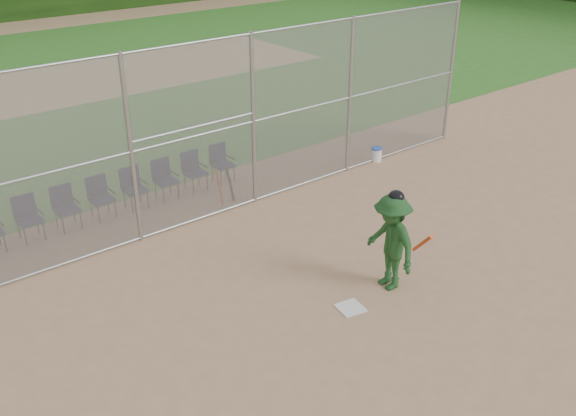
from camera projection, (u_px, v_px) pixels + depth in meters
ground at (377, 313)px, 11.27m from camera, size 100.00×100.00×0.00m
grass_strip at (28, 90)px, 23.84m from camera, size 100.00×100.00×0.00m
dirt_patch_far at (27, 90)px, 23.84m from camera, size 24.00×24.00×0.00m
backstop_fence at (216, 128)px, 13.84m from camera, size 16.09×0.09×4.00m
home_plate at (350, 308)px, 11.40m from camera, size 0.52×0.52×0.02m
batter_at_plate at (391, 242)px, 11.63m from camera, size 1.01×1.37×1.96m
water_cooler at (376, 154)px, 17.53m from camera, size 0.31×0.31×0.39m
spare_bats at (225, 185)px, 15.16m from camera, size 0.36×0.32×0.83m
chair_3 at (29, 219)px, 13.44m from camera, size 0.54×0.52×0.96m
chair_4 at (67, 209)px, 13.89m from camera, size 0.54×0.52×0.96m
chair_5 at (102, 199)px, 14.35m from camera, size 0.54×0.52×0.96m
chair_6 at (135, 189)px, 14.80m from camera, size 0.54×0.52×0.96m
chair_7 at (166, 180)px, 15.25m from camera, size 0.54×0.52×0.96m
chair_8 at (195, 172)px, 15.71m from camera, size 0.54×0.52×0.96m
chair_9 at (223, 164)px, 16.16m from camera, size 0.54×0.52×0.96m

